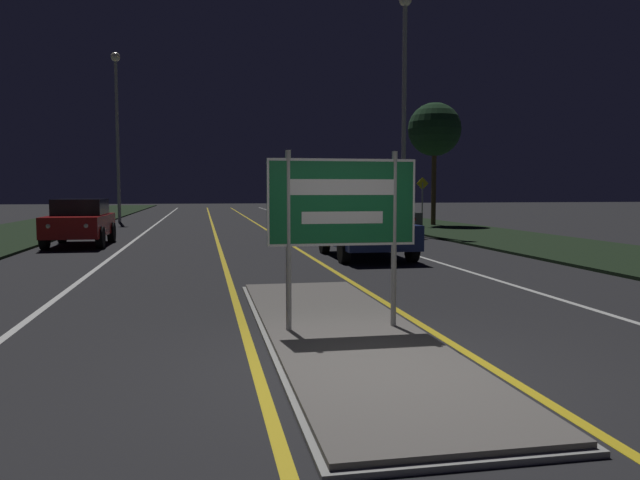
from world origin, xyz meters
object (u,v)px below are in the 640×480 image
streetlight_right_near (404,83)px  car_receding_2 (335,208)px  car_approaching_0 (80,221)px  streetlight_left_far (117,114)px  car_receding_0 (366,230)px  car_receding_1 (384,216)px  highway_sign (342,209)px  warning_sign (422,197)px

streetlight_right_near → car_receding_2: size_ratio=2.17×
streetlight_right_near → car_approaching_0: size_ratio=2.41×
streetlight_left_far → streetlight_right_near: streetlight_right_near is taller
car_receding_0 → car_approaching_0: (-8.40, 5.38, 0.05)m
car_receding_1 → car_approaching_0: 11.63m
highway_sign → car_approaching_0: size_ratio=0.55×
car_receding_2 → car_approaching_0: bearing=-130.3°
car_receding_1 → warning_sign: (3.11, 4.09, 0.71)m
streetlight_right_near → car_receding_0: 10.71m
car_receding_1 → streetlight_left_far: bearing=133.3°
streetlight_right_near → car_receding_1: bearing=-159.4°
car_receding_1 → car_receding_2: (0.28, 11.03, -0.00)m
streetlight_left_far → car_receding_1: bearing=-46.7°
car_receding_0 → highway_sign: bearing=-106.8°
car_receding_0 → car_receding_2: size_ratio=0.92×
car_receding_1 → car_approaching_0: size_ratio=1.07×
highway_sign → car_receding_0: bearing=73.2°
car_receding_0 → car_receding_2: 19.33m
car_approaching_0 → highway_sign: bearing=-68.0°
highway_sign → car_approaching_0: highway_sign is taller
streetlight_right_near → car_approaching_0: 13.70m
car_receding_0 → car_approaching_0: 9.98m
streetlight_left_far → warning_sign: streetlight_left_far is taller
car_receding_1 → car_approaching_0: car_approaching_0 is taller
streetlight_left_far → warning_sign: size_ratio=4.02×
streetlight_left_far → car_approaching_0: 16.27m
streetlight_left_far → streetlight_right_near: 17.86m
streetlight_right_near → car_receding_2: 12.01m
highway_sign → car_receding_1: size_ratio=0.51×
streetlight_left_far → car_approaching_0: size_ratio=2.35×
car_approaching_0 → warning_sign: size_ratio=1.71×
highway_sign → car_receding_1: bearing=71.7°
streetlight_left_far → car_approaching_0: streetlight_left_far is taller
car_approaching_0 → warning_sign: 15.94m
car_approaching_0 → warning_sign: bearing=25.1°
streetlight_left_far → car_receding_2: 13.47m
car_receding_0 → car_receding_2: car_receding_2 is taller
car_receding_1 → warning_sign: warning_sign is taller
car_receding_0 → car_approaching_0: car_approaching_0 is taller
highway_sign → car_receding_1: 17.78m
streetlight_left_far → car_receding_0: bearing=-66.4°
streetlight_right_near → car_receding_0: (-3.82, -8.38, -5.47)m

